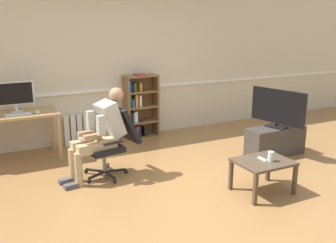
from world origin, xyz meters
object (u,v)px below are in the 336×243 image
object	(u,v)px
radiator	(89,128)
tv_screen	(278,108)
computer_mouse	(37,112)
bookshelf	(139,108)
tv_stand	(275,141)
keyboard	(18,114)
person_seated	(100,132)
office_chair	(114,139)
coffee_table	(263,165)
computer_desk	(17,120)
spare_remote	(262,159)
imac_monitor	(15,95)
drinking_glass	(271,156)

from	to	relation	value
radiator	tv_screen	xyz separation A→B (m)	(2.53, -2.00, 0.52)
computer_mouse	bookshelf	xyz separation A→B (m)	(1.84, 0.41, -0.20)
tv_stand	computer_mouse	bearing A→B (deg)	156.50
keyboard	person_seated	world-z (taller)	person_seated
computer_mouse	office_chair	distance (m)	1.39
coffee_table	person_seated	bearing A→B (deg)	140.60
radiator	keyboard	bearing A→B (deg)	-155.99
computer_desk	bookshelf	xyz separation A→B (m)	(2.13, 0.29, -0.08)
keyboard	spare_remote	xyz separation A→B (m)	(2.61, -2.43, -0.33)
imac_monitor	spare_remote	world-z (taller)	imac_monitor
drinking_glass	tv_stand	bearing A→B (deg)	44.88
bookshelf	coffee_table	distance (m)	2.94
coffee_table	radiator	bearing A→B (deg)	115.34
radiator	person_seated	distance (m)	1.68
keyboard	computer_mouse	distance (m)	0.28
spare_remote	imac_monitor	bearing A→B (deg)	-46.29
bookshelf	office_chair	xyz separation A→B (m)	(-0.99, -1.48, -0.05)
office_chair	radiator	bearing A→B (deg)	168.65
tv_screen	radiator	bearing A→B (deg)	38.12
tv_stand	drinking_glass	distance (m)	1.50
coffee_table	drinking_glass	world-z (taller)	drinking_glass
bookshelf	tv_screen	bearing A→B (deg)	-49.98
imac_monitor	bookshelf	distance (m)	2.17
imac_monitor	coffee_table	world-z (taller)	imac_monitor
keyboard	bookshelf	xyz separation A→B (m)	(2.12, 0.43, -0.20)
office_chair	computer_desk	bearing A→B (deg)	-145.43
spare_remote	radiator	bearing A→B (deg)	-65.16
computer_desk	office_chair	world-z (taller)	office_chair
tv_stand	drinking_glass	world-z (taller)	drinking_glass
keyboard	person_seated	size ratio (longest dim) A/B	0.30
office_chair	spare_remote	size ratio (longest dim) A/B	6.43
radiator	person_seated	xyz separation A→B (m)	(-0.26, -1.62, 0.39)
office_chair	person_seated	xyz separation A→B (m)	(-0.19, -0.03, 0.13)
person_seated	tv_stand	size ratio (longest dim) A/B	1.26
computer_mouse	bookshelf	size ratio (longest dim) A/B	0.08
tv_screen	office_chair	bearing A→B (deg)	67.34
keyboard	office_chair	distance (m)	1.56
computer_mouse	drinking_glass	world-z (taller)	computer_mouse
person_seated	coffee_table	distance (m)	2.18
radiator	spare_remote	distance (m)	3.29
tv_screen	drinking_glass	xyz separation A→B (m)	(-1.05, -1.04, -0.30)
computer_desk	person_seated	distance (m)	1.55
computer_mouse	coffee_table	xyz separation A→B (m)	(2.33, -2.48, -0.41)
computer_desk	spare_remote	bearing A→B (deg)	-44.43
keyboard	coffee_table	xyz separation A→B (m)	(2.61, -2.46, -0.40)
computer_desk	tv_stand	xyz separation A→B (m)	(3.73, -1.61, -0.42)
drinking_glass	coffee_table	bearing A→B (deg)	136.27
computer_mouse	person_seated	world-z (taller)	person_seated
imac_monitor	spare_remote	bearing A→B (deg)	-45.49
keyboard	bookshelf	world-z (taller)	bookshelf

